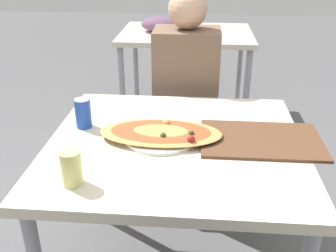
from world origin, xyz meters
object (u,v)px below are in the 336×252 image
(pizza_main, at_px, (161,133))
(drink_glass, at_px, (71,168))
(soda_can, at_px, (83,113))
(chair_far_seated, at_px, (186,109))
(person_seated, at_px, (186,85))
(dining_table, at_px, (175,158))

(pizza_main, bearing_deg, drink_glass, -126.60)
(pizza_main, bearing_deg, soda_can, 167.34)
(drink_glass, bearing_deg, chair_far_seated, 73.85)
(person_seated, distance_m, drink_glass, 1.06)
(chair_far_seated, height_order, pizza_main, chair_far_seated)
(soda_can, bearing_deg, pizza_main, -12.66)
(person_seated, bearing_deg, dining_table, 88.95)
(person_seated, bearing_deg, pizza_main, 83.82)
(pizza_main, bearing_deg, dining_table, -16.78)
(chair_far_seated, distance_m, person_seated, 0.23)
(soda_can, bearing_deg, chair_far_seated, 60.28)
(chair_far_seated, height_order, drink_glass, chair_far_seated)
(dining_table, distance_m, chair_far_seated, 0.81)
(soda_can, relative_size, drink_glass, 1.05)
(chair_far_seated, relative_size, soda_can, 7.60)
(person_seated, xyz_separation_m, soda_can, (-0.41, -0.59, 0.08))
(pizza_main, height_order, soda_can, soda_can)
(person_seated, height_order, drink_glass, person_seated)
(soda_can, bearing_deg, dining_table, -13.29)
(pizza_main, xyz_separation_m, drink_glass, (-0.25, -0.34, 0.04))
(dining_table, bearing_deg, pizza_main, 163.22)
(dining_table, xyz_separation_m, chair_far_seated, (0.01, 0.80, -0.13))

